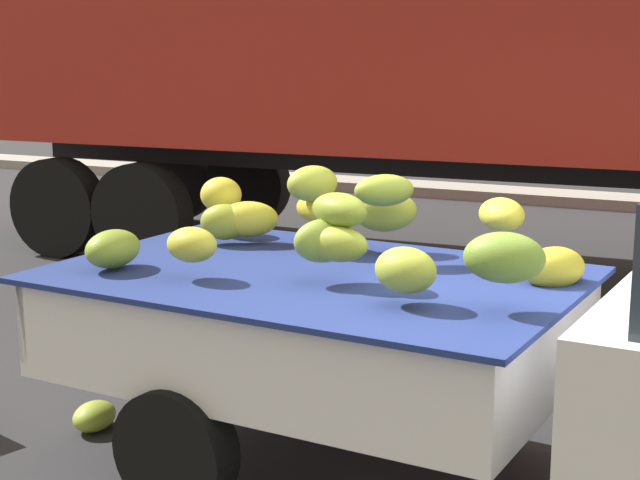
{
  "coord_description": "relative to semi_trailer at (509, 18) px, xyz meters",
  "views": [
    {
      "loc": [
        1.07,
        -4.63,
        2.27
      ],
      "look_at": [
        -1.37,
        0.43,
        1.14
      ],
      "focal_mm": 54.45,
      "sensor_mm": 36.0,
      "label": 1
    }
  ],
  "objects": [
    {
      "name": "fallen_banana_bunch_near_tailgate",
      "position": [
        -1.06,
        -5.19,
        -2.46
      ],
      "size": [
        0.29,
        0.35,
        0.17
      ],
      "primitive_type": "ellipsoid",
      "rotation": [
        0.0,
        0.0,
        1.75
      ],
      "color": "#90A531",
      "rests_on": "ground"
    },
    {
      "name": "semi_trailer",
      "position": [
        0.0,
        0.0,
        0.0
      ],
      "size": [
        12.09,
        3.06,
        3.95
      ],
      "rotation": [
        0.0,
        0.0,
        0.04
      ],
      "color": "maroon",
      "rests_on": "ground"
    }
  ]
}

